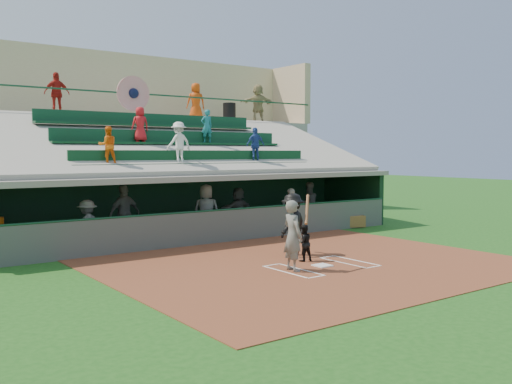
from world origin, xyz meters
TOP-DOWN VIEW (x-y plane):
  - ground at (0.00, 0.00)m, footprint 100.00×100.00m
  - dirt_slab at (0.00, 0.50)m, footprint 11.00×9.00m
  - home_plate at (0.00, 0.00)m, footprint 0.43×0.43m
  - batters_box_chalk at (0.00, 0.00)m, footprint 2.65×1.85m
  - dugout_floor at (0.00, 6.75)m, footprint 16.00×3.50m
  - concourse_slab at (0.00, 13.50)m, footprint 20.00×3.00m
  - grandstand at (-0.00, 10.51)m, footprint 20.40×10.40m
  - batter_at_plate at (-1.03, 0.01)m, footprint 0.88×0.77m
  - catcher at (0.04, 0.82)m, footprint 0.55×0.46m
  - home_umpire at (0.42, 1.76)m, footprint 1.36×1.09m
  - dugout_bench at (-0.19, 7.99)m, footprint 14.22×6.59m
  - dugout_player_a at (-4.35, 5.77)m, footprint 1.18×0.96m
  - dugout_player_b at (-2.83, 6.50)m, footprint 1.24×0.72m
  - dugout_player_c at (-0.04, 5.91)m, footprint 1.11×0.95m
  - dugout_player_d at (2.04, 6.98)m, footprint 1.62×0.80m
  - dugout_player_e at (3.33, 5.36)m, footprint 0.73×0.66m
  - dugout_player_f at (5.15, 6.39)m, footprint 1.06×0.94m
  - trash_bin at (5.81, 13.25)m, footprint 0.65×0.65m
  - concourse_staff_a at (-3.11, 12.45)m, footprint 1.03×0.50m
  - concourse_staff_b at (3.70, 13.00)m, footprint 1.02×0.81m
  - concourse_staff_c at (6.89, 12.27)m, footprint 1.84×1.04m

SIDE VIEW (x-z plane):
  - ground at x=0.00m, z-range 0.00..0.00m
  - dirt_slab at x=0.00m, z-range 0.00..0.02m
  - dugout_floor at x=0.00m, z-range 0.00..0.04m
  - batters_box_chalk at x=0.00m, z-range 0.02..0.03m
  - home_plate at x=0.00m, z-range 0.02..0.05m
  - dugout_bench at x=-0.19m, z-range 0.04..0.50m
  - catcher at x=0.04m, z-range 0.02..1.05m
  - dugout_player_a at x=-4.35m, z-range 0.04..1.63m
  - dugout_player_d at x=2.04m, z-range 0.04..1.71m
  - dugout_player_e at x=3.33m, z-range 0.04..1.72m
  - home_umpire at x=0.42m, z-range 0.02..1.86m
  - batter_at_plate at x=-1.03m, z-range -0.04..1.92m
  - dugout_player_f at x=5.15m, z-range 0.04..1.85m
  - dugout_player_c at x=-0.04m, z-range 0.04..1.95m
  - dugout_player_b at x=-2.83m, z-range 0.04..2.02m
  - grandstand at x=0.00m, z-range -1.64..6.16m
  - concourse_slab at x=0.00m, z-range 0.00..4.60m
  - trash_bin at x=5.81m, z-range 4.60..5.57m
  - concourse_staff_a at x=-3.11m, z-range 4.60..6.30m
  - concourse_staff_b at x=3.70m, z-range 4.60..6.42m
  - concourse_staff_c at x=6.89m, z-range 4.60..6.49m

